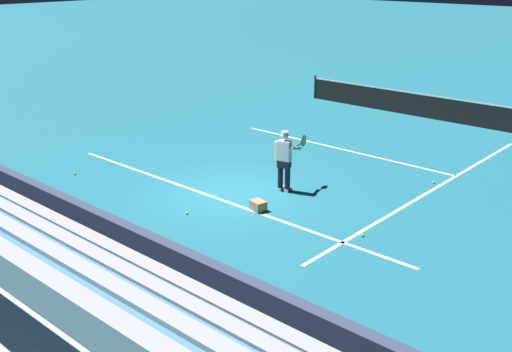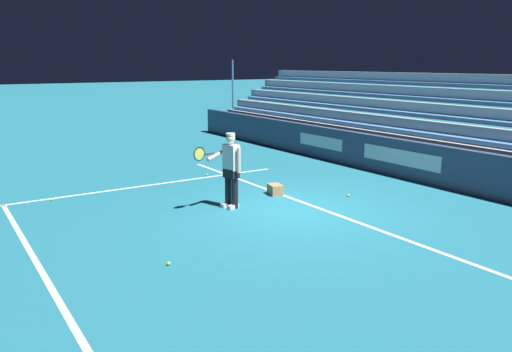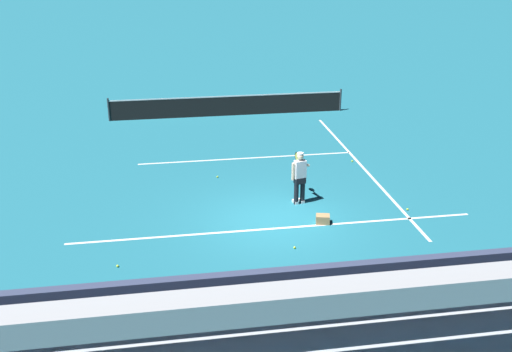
{
  "view_description": "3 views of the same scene",
  "coord_description": "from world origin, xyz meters",
  "px_view_note": "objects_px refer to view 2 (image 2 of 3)",
  "views": [
    {
      "loc": [
        10.82,
        -10.97,
        6.0
      ],
      "look_at": [
        1.08,
        -0.06,
        0.77
      ],
      "focal_mm": 42.0,
      "sensor_mm": 36.0,
      "label": 1
    },
    {
      "loc": [
        -8.48,
        6.7,
        3.23
      ],
      "look_at": [
        1.02,
        0.47,
        0.66
      ],
      "focal_mm": 35.0,
      "sensor_mm": 36.0,
      "label": 2
    },
    {
      "loc": [
        -3.1,
        -15.85,
        7.97
      ],
      "look_at": [
        -0.48,
        0.22,
        1.4
      ],
      "focal_mm": 42.0,
      "sensor_mm": 36.0,
      "label": 3
    }
  ],
  "objects_px": {
    "tennis_ball_near_player": "(52,200)",
    "ball_box_cardboard": "(275,190)",
    "tennis_ball_by_box": "(348,195)",
    "tennis_ball_far_right": "(207,175)",
    "tennis_player": "(230,169)",
    "tennis_ball_far_left": "(169,263)"
  },
  "relations": [
    {
      "from": "tennis_player",
      "to": "tennis_ball_far_right",
      "type": "relative_size",
      "value": 25.98
    },
    {
      "from": "ball_box_cardboard",
      "to": "tennis_ball_far_left",
      "type": "height_order",
      "value": "ball_box_cardboard"
    },
    {
      "from": "tennis_ball_by_box",
      "to": "tennis_ball_near_player",
      "type": "distance_m",
      "value": 7.22
    },
    {
      "from": "tennis_player",
      "to": "tennis_ball_far_left",
      "type": "xyz_separation_m",
      "value": [
        -2.36,
        2.56,
        -0.86
      ]
    },
    {
      "from": "ball_box_cardboard",
      "to": "tennis_ball_near_player",
      "type": "relative_size",
      "value": 6.06
    },
    {
      "from": "tennis_player",
      "to": "tennis_ball_by_box",
      "type": "distance_m",
      "value": 3.15
    },
    {
      "from": "tennis_ball_far_left",
      "to": "tennis_ball_near_player",
      "type": "bearing_deg",
      "value": 8.34
    },
    {
      "from": "tennis_ball_by_box",
      "to": "tennis_player",
      "type": "bearing_deg",
      "value": 74.72
    },
    {
      "from": "tennis_player",
      "to": "tennis_ball_far_right",
      "type": "bearing_deg",
      "value": -18.55
    },
    {
      "from": "tennis_ball_near_player",
      "to": "tennis_ball_far_right",
      "type": "bearing_deg",
      "value": -84.99
    },
    {
      "from": "tennis_ball_far_left",
      "to": "tennis_ball_near_player",
      "type": "relative_size",
      "value": 1.0
    },
    {
      "from": "ball_box_cardboard",
      "to": "tennis_ball_far_right",
      "type": "xyz_separation_m",
      "value": [
        2.85,
        0.44,
        -0.1
      ]
    },
    {
      "from": "tennis_player",
      "to": "tennis_ball_far_right",
      "type": "xyz_separation_m",
      "value": [
        3.22,
        -1.08,
        -0.86
      ]
    },
    {
      "from": "tennis_ball_by_box",
      "to": "tennis_ball_near_player",
      "type": "xyz_separation_m",
      "value": [
        3.63,
        6.24,
        0.0
      ]
    },
    {
      "from": "tennis_player",
      "to": "tennis_ball_far_right",
      "type": "height_order",
      "value": "tennis_player"
    },
    {
      "from": "tennis_ball_far_right",
      "to": "tennis_ball_far_left",
      "type": "height_order",
      "value": "same"
    },
    {
      "from": "tennis_ball_near_player",
      "to": "ball_box_cardboard",
      "type": "bearing_deg",
      "value": -116.95
    },
    {
      "from": "tennis_ball_far_right",
      "to": "tennis_ball_near_player",
      "type": "relative_size",
      "value": 1.0
    },
    {
      "from": "tennis_ball_by_box",
      "to": "tennis_ball_far_right",
      "type": "height_order",
      "value": "same"
    },
    {
      "from": "tennis_ball_far_right",
      "to": "tennis_ball_near_player",
      "type": "xyz_separation_m",
      "value": [
        -0.39,
        4.4,
        0.0
      ]
    },
    {
      "from": "ball_box_cardboard",
      "to": "tennis_ball_far_left",
      "type": "distance_m",
      "value": 4.91
    },
    {
      "from": "tennis_ball_by_box",
      "to": "tennis_ball_far_left",
      "type": "height_order",
      "value": "same"
    }
  ]
}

